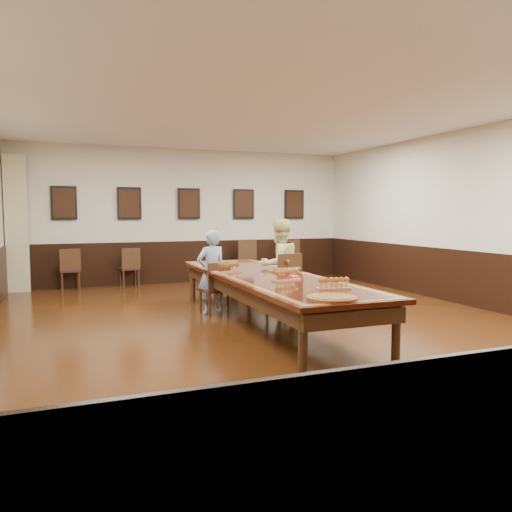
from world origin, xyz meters
name	(u,v)px	position (x,y,z in m)	size (l,w,h in m)	color
floor	(268,325)	(0.00, 0.00, -0.01)	(8.00, 10.00, 0.02)	black
ceiling	(268,108)	(0.00, 0.00, 3.21)	(8.00, 10.00, 0.02)	white
wall_back	(188,216)	(0.00, 5.01, 1.60)	(8.00, 0.02, 3.20)	beige
wall_right	(476,218)	(4.01, 0.00, 1.60)	(0.02, 10.00, 3.20)	beige
chair_man	(214,288)	(-0.54, 1.03, 0.44)	(0.41, 0.45, 0.88)	black
chair_woman	(283,282)	(0.63, 0.87, 0.50)	(0.47, 0.51, 1.01)	black
spare_chair_a	(70,269)	(-2.73, 4.73, 0.46)	(0.43, 0.47, 0.91)	black
spare_chair_b	(129,267)	(-1.45, 4.76, 0.45)	(0.42, 0.46, 0.89)	black
spare_chair_c	(244,260)	(1.31, 4.68, 0.52)	(0.48, 0.53, 1.03)	black
spare_chair_d	(287,259)	(2.50, 4.70, 0.50)	(0.47, 0.51, 1.00)	black
person_man	(211,272)	(-0.56, 1.12, 0.70)	(0.51, 0.34, 1.40)	#4370A9
person_woman	(279,265)	(0.61, 0.97, 0.79)	(0.78, 0.61, 1.57)	#E8F297
pink_phone	(306,274)	(0.60, -0.06, 0.76)	(0.07, 0.15, 0.01)	#E94D9F
curtain	(17,224)	(-3.75, 4.82, 1.45)	(0.45, 0.18, 2.90)	tan
wainscoting	(268,292)	(0.00, 0.00, 0.50)	(8.00, 10.00, 1.00)	black
conference_table	(268,284)	(0.00, 0.00, 0.61)	(1.40, 5.00, 0.76)	black
posters	(189,204)	(0.00, 4.94, 1.90)	(6.14, 0.04, 0.74)	black
flight_a	(227,268)	(-0.49, 0.48, 0.83)	(0.46, 0.17, 0.17)	#94563E
flight_b	(287,265)	(0.60, 0.62, 0.83)	(0.46, 0.17, 0.17)	#94563E
flight_c	(287,275)	(0.00, -0.67, 0.83)	(0.46, 0.26, 0.16)	#94563E
flight_d	(334,284)	(0.21, -1.57, 0.82)	(0.43, 0.20, 0.15)	#94563E
red_plate_grp	(294,277)	(0.27, -0.34, 0.76)	(0.19, 0.19, 0.02)	red
carved_platter	(332,298)	(-0.17, -2.20, 0.77)	(0.56, 0.56, 0.04)	#4F220F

